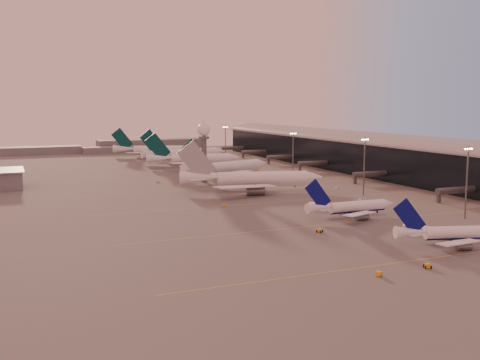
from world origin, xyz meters
name	(u,v)px	position (x,y,z in m)	size (l,w,h in m)	color
ground	(319,234)	(0.00, 0.00, 0.00)	(700.00, 700.00, 0.00)	#555353
taxiway_markings	(312,199)	(30.00, 56.00, 0.01)	(180.00, 185.25, 0.02)	gold
terminal	(385,156)	(107.88, 110.09, 10.52)	(57.00, 362.00, 23.04)	black
radar_tower	(204,141)	(5.00, 120.00, 20.95)	(6.40, 6.40, 31.10)	#53555A
mast_a	(467,179)	(58.00, 0.00, 13.74)	(3.60, 0.56, 25.00)	#53555A
mast_b	(364,164)	(55.00, 55.00, 13.74)	(3.60, 0.56, 25.00)	#53555A
mast_c	(293,154)	(50.00, 110.00, 13.74)	(3.60, 0.56, 25.00)	#53555A
mast_d	(225,143)	(48.00, 200.00, 13.74)	(3.60, 0.56, 25.00)	#53555A
distant_horizon	(120,146)	(2.62, 325.14, 3.89)	(165.00, 37.50, 9.00)	slate
narrowbody_near	(452,235)	(27.70, -25.94, 2.74)	(33.77, 26.56, 13.54)	white
narrowbody_mid	(351,209)	(23.82, 18.09, 2.88)	(36.38, 29.05, 14.21)	white
widebody_white	(253,182)	(15.96, 84.91, 4.05)	(64.89, 51.31, 23.37)	white
greentail_a	(228,170)	(24.16, 136.28, 3.82)	(57.51, 45.71, 21.62)	white
greentail_b	(195,161)	(22.12, 186.59, 3.86)	(59.81, 47.93, 21.86)	white
greentail_c	(185,155)	(27.52, 223.38, 4.04)	(62.88, 50.55, 22.86)	white
greentail_d	(153,152)	(15.73, 265.32, 3.84)	(57.60, 45.76, 21.72)	white
gsv_truck_a	(380,271)	(-9.17, -42.18, 1.22)	(6.30, 4.19, 2.40)	#F2A81C
gsv_tug_near	(427,266)	(5.10, -41.65, 0.54)	(3.42, 4.24, 1.05)	#F2A81C
gsv_tug_mid	(320,231)	(0.79, 1.07, 0.55)	(3.85, 4.32, 1.06)	#F2A81C
gsv_truck_b	(362,199)	(44.76, 41.74, 1.25)	(6.46, 4.00, 2.46)	white
gsv_truck_c	(225,204)	(-9.93, 53.87, 1.02)	(4.54, 4.92, 2.00)	#F2A81C
gsv_catering_b	(337,185)	(54.63, 75.61, 1.84)	(4.84, 2.99, 3.69)	white
gsv_tug_far	(232,187)	(10.51, 96.77, 0.45)	(3.27, 3.53, 0.87)	white
gsv_truck_d	(157,180)	(-16.44, 130.34, 1.23)	(4.26, 6.36, 2.42)	white
gsv_tug_hangar	(257,171)	(47.08, 148.15, 0.56)	(3.92, 2.44, 1.10)	#F2A81C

